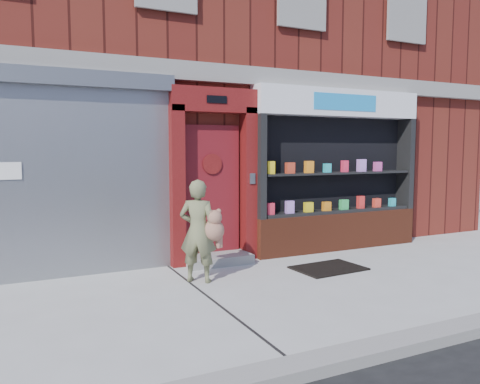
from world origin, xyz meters
TOP-DOWN VIEW (x-y plane):
  - ground at (0.00, 0.00)m, footprint 80.00×80.00m
  - curb at (0.00, -2.15)m, footprint 60.00×0.30m
  - building at (-0.00, 5.99)m, footprint 12.00×8.16m
  - shutter_bay at (-3.00, 1.93)m, footprint 3.10×0.30m
  - red_door_bay at (-0.75, 1.86)m, footprint 1.52×0.58m
  - pharmacy_bay at (1.75, 1.81)m, footprint 3.50×0.41m
  - woman at (-1.38, 0.84)m, footprint 0.70×0.60m
  - doormat at (0.70, 0.62)m, footprint 1.12×0.82m

SIDE VIEW (x-z plane):
  - ground at x=0.00m, z-range 0.00..0.00m
  - doormat at x=0.70m, z-range 0.00..0.03m
  - curb at x=0.00m, z-range 0.00..0.12m
  - woman at x=-1.38m, z-range 0.00..1.48m
  - pharmacy_bay at x=1.75m, z-range -0.13..2.87m
  - red_door_bay at x=-0.75m, z-range 0.01..2.91m
  - shutter_bay at x=-3.00m, z-range 0.20..3.24m
  - building at x=0.00m, z-range 0.00..8.00m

